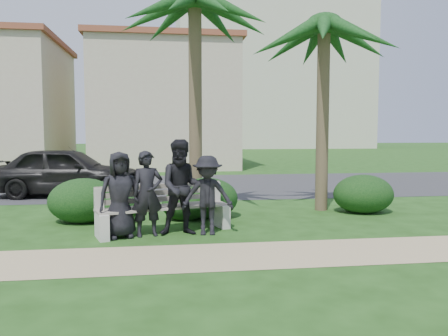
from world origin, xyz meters
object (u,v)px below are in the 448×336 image
(palm_left, at_px, (195,2))
(car_a, at_px, (67,171))
(man_d, at_px, (208,195))
(man_a, at_px, (120,195))
(man_b, at_px, (147,194))
(park_bench, at_px, (165,211))
(palm_right, at_px, (324,27))
(man_c, at_px, (183,187))

(palm_left, relative_size, car_a, 1.33)
(man_d, relative_size, car_a, 0.34)
(man_d, xyz_separation_m, palm_left, (-0.06, 2.29, 4.36))
(man_a, height_order, man_b, man_b)
(man_b, bearing_deg, park_bench, 30.45)
(car_a, bearing_deg, palm_right, -111.67)
(park_bench, distance_m, man_b, 0.61)
(man_a, distance_m, palm_right, 6.66)
(man_c, relative_size, palm_left, 0.31)
(park_bench, xyz_separation_m, palm_left, (0.77, 1.94, 4.72))
(palm_left, xyz_separation_m, car_a, (-3.84, 3.65, -4.35))
(palm_right, bearing_deg, man_d, -143.67)
(man_a, xyz_separation_m, palm_left, (1.61, 2.31, 4.31))
(palm_right, relative_size, car_a, 1.23)
(man_a, xyz_separation_m, man_b, (0.51, 0.05, 0.00))
(man_a, relative_size, palm_left, 0.27)
(man_a, distance_m, palm_left, 5.15)
(man_c, relative_size, car_a, 0.41)
(palm_right, bearing_deg, man_b, -151.97)
(man_b, distance_m, palm_right, 6.28)
(man_c, height_order, palm_left, palm_left)
(park_bench, distance_m, man_d, 0.97)
(park_bench, xyz_separation_m, palm_right, (4.04, 2.01, 4.26))
(man_b, height_order, man_c, man_c)
(man_b, relative_size, man_d, 1.06)
(man_d, bearing_deg, man_c, 178.04)
(man_c, xyz_separation_m, palm_right, (3.69, 2.31, 3.74))
(park_bench, bearing_deg, man_d, -40.66)
(man_c, height_order, palm_right, palm_right)
(man_a, height_order, palm_right, palm_right)
(palm_right, bearing_deg, palm_left, -178.81)
(man_c, relative_size, palm_right, 0.33)
(man_a, bearing_deg, palm_right, 8.04)
(park_bench, bearing_deg, man_a, -174.20)
(car_a, bearing_deg, man_b, -150.06)
(man_c, xyz_separation_m, car_a, (-3.42, 5.88, -0.15))
(park_bench, distance_m, palm_right, 6.21)
(park_bench, xyz_separation_m, man_d, (0.83, -0.35, 0.36))
(park_bench, distance_m, palm_left, 5.16)
(man_c, distance_m, car_a, 6.81)
(car_a, bearing_deg, man_c, -144.79)
(palm_left, height_order, car_a, palm_left)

